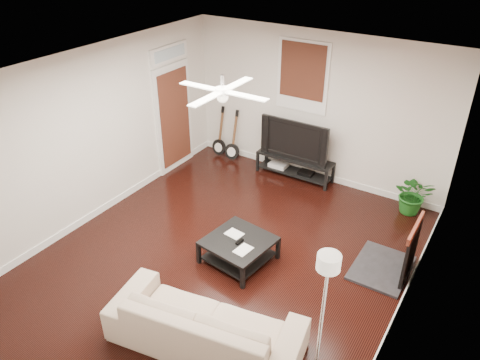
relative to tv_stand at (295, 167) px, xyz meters
The scene contains 14 objects.
room 3.03m from the tv_stand, 84.88° to the right, with size 5.01×6.01×2.81m.
brick_accent 3.47m from the tv_stand, 33.03° to the right, with size 0.02×2.20×2.80m, color #AA5037.
fireplace 3.04m from the tv_stand, 36.01° to the right, with size 0.80×1.10×0.92m, color black.
window_back 1.75m from the tv_stand, 104.94° to the left, with size 1.00×0.06×1.30m, color #36180E.
door_left 2.60m from the tv_stand, 158.29° to the right, with size 0.08×1.00×2.50m, color white.
tv_stand is the anchor object (origin of this frame).
tv 0.60m from the tv_stand, 90.00° to the left, with size 1.35×0.18×0.78m, color black.
coffee_table 2.76m from the tv_stand, 80.72° to the right, with size 0.88×0.88×0.37m, color black.
sofa 4.33m from the tv_stand, 77.46° to the right, with size 2.30×0.90×0.67m, color #C1AE91.
floor_lamp 4.77m from the tv_stand, 60.96° to the right, with size 0.31×0.31×1.87m, color silver, non-canonical shape.
potted_plant 2.27m from the tv_stand, ahead, with size 0.64×0.55×0.71m, color #1A5E1B.
guitar_left 1.79m from the tv_stand, behind, with size 0.33×0.23×1.07m, color black, non-canonical shape.
guitar_right 1.45m from the tv_stand, behind, with size 0.33×0.23×1.07m, color black, non-canonical shape.
ceiling_fan 3.67m from the tv_stand, 84.88° to the right, with size 1.24×1.24×0.32m, color white, non-canonical shape.
Camera 1 is at (3.08, -4.46, 4.47)m, focal length 34.51 mm.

